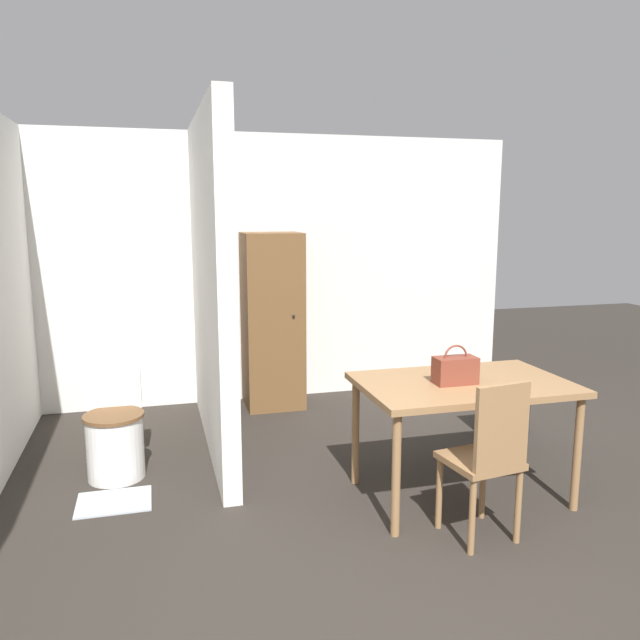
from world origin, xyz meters
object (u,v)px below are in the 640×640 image
at_px(dining_table, 463,393).
at_px(space_heater, 504,406).
at_px(wooden_chair, 488,455).
at_px(handbag, 455,370).
at_px(toilet, 115,433).
at_px(wooden_cabinet, 273,321).

height_order(dining_table, space_heater, dining_table).
xyz_separation_m(dining_table, space_heater, (0.86, 0.90, -0.44)).
height_order(wooden_chair, handbag, handbag).
relative_size(dining_table, toilet, 1.85).
bearing_deg(toilet, handbag, -24.80).
distance_m(dining_table, space_heater, 1.32).
bearing_deg(toilet, space_heater, -0.31).
bearing_deg(space_heater, dining_table, -133.57).
xyz_separation_m(dining_table, wooden_cabinet, (-0.79, 2.16, 0.12)).
bearing_deg(dining_table, wooden_cabinet, 110.03).
height_order(wooden_chair, wooden_cabinet, wooden_cabinet).
xyz_separation_m(dining_table, toilet, (-2.13, 0.92, -0.38)).
bearing_deg(toilet, wooden_cabinet, 42.80).
xyz_separation_m(handbag, space_heater, (0.94, 0.93, -0.60)).
xyz_separation_m(toilet, space_heater, (2.99, -0.02, -0.05)).
distance_m(wooden_cabinet, space_heater, 2.15).
relative_size(dining_table, handbag, 4.97).
xyz_separation_m(wooden_chair, wooden_cabinet, (-0.66, 2.70, 0.31)).
height_order(handbag, wooden_cabinet, wooden_cabinet).
xyz_separation_m(wooden_chair, space_heater, (0.99, 1.44, -0.25)).
bearing_deg(wooden_cabinet, dining_table, -69.97).
bearing_deg(space_heater, wooden_cabinet, 142.64).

